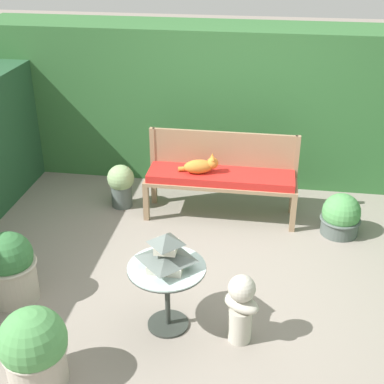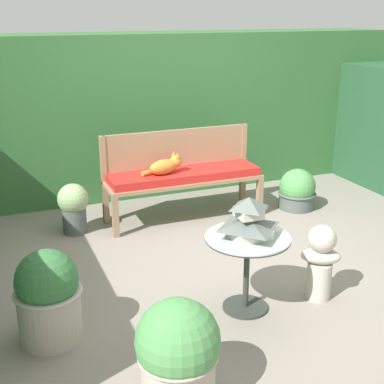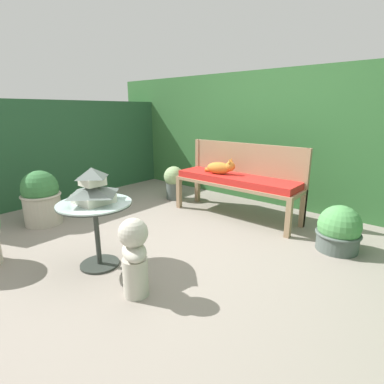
# 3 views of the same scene
# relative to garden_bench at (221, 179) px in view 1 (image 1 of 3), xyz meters

# --- Properties ---
(ground) EXTENTS (30.00, 30.00, 0.00)m
(ground) POSITION_rel_garden_bench_xyz_m (0.04, -1.18, -0.47)
(ground) COLOR gray
(foliage_hedge_back) EXTENTS (6.40, 0.87, 1.91)m
(foliage_hedge_back) POSITION_rel_garden_bench_xyz_m (0.04, 1.25, 0.49)
(foliage_hedge_back) COLOR #336633
(foliage_hedge_back) RESTS_ON ground
(garden_bench) EXTENTS (1.69, 0.47, 0.55)m
(garden_bench) POSITION_rel_garden_bench_xyz_m (0.00, 0.00, 0.00)
(garden_bench) COLOR #937556
(garden_bench) RESTS_ON ground
(bench_backrest) EXTENTS (1.69, 0.06, 0.95)m
(bench_backrest) POSITION_rel_garden_bench_xyz_m (0.00, 0.22, 0.22)
(bench_backrest) COLOR #937556
(bench_backrest) RESTS_ON ground
(cat) EXTENTS (0.45, 0.23, 0.22)m
(cat) POSITION_rel_garden_bench_xyz_m (-0.22, -0.04, 0.17)
(cat) COLOR orange
(cat) RESTS_ON garden_bench
(patio_table) EXTENTS (0.64, 0.64, 0.60)m
(patio_table) POSITION_rel_garden_bench_xyz_m (-0.23, -1.90, 0.00)
(patio_table) COLOR #2D332D
(patio_table) RESTS_ON ground
(pagoda_birdhouse) EXTENTS (0.37, 0.37, 0.31)m
(pagoda_birdhouse) POSITION_rel_garden_bench_xyz_m (-0.23, -1.90, 0.26)
(pagoda_birdhouse) COLOR silver
(pagoda_birdhouse) RESTS_ON patio_table
(garden_bust) EXTENTS (0.35, 0.30, 0.62)m
(garden_bust) POSITION_rel_garden_bench_xyz_m (0.37, -1.98, -0.13)
(garden_bust) COLOR #B7B2A3
(garden_bust) RESTS_ON ground
(potted_plant_hedge_corner) EXTENTS (0.31, 0.31, 0.52)m
(potted_plant_hedge_corner) POSITION_rel_garden_bench_xyz_m (-1.18, 0.07, -0.18)
(potted_plant_hedge_corner) COLOR #4C5651
(potted_plant_hedge_corner) RESTS_ON ground
(potted_plant_path_edge) EXTENTS (0.50, 0.50, 0.64)m
(potted_plant_path_edge) POSITION_rel_garden_bench_xyz_m (-1.06, -2.65, -0.15)
(potted_plant_path_edge) COLOR #ADA393
(potted_plant_path_edge) RESTS_ON ground
(potted_plant_bench_left) EXTENTS (0.44, 0.44, 0.46)m
(potted_plant_bench_left) POSITION_rel_garden_bench_xyz_m (1.32, -0.18, -0.26)
(potted_plant_bench_left) COLOR #4C5651
(potted_plant_bench_left) RESTS_ON ground
(potted_plant_bench_right) EXTENTS (0.47, 0.47, 0.67)m
(potted_plant_bench_right) POSITION_rel_garden_bench_xyz_m (-1.67, -1.76, -0.14)
(potted_plant_bench_right) COLOR #ADA393
(potted_plant_bench_right) RESTS_ON ground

